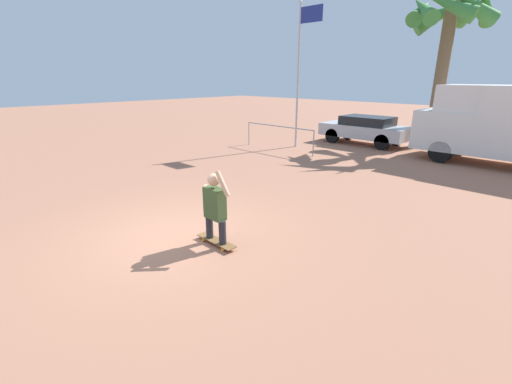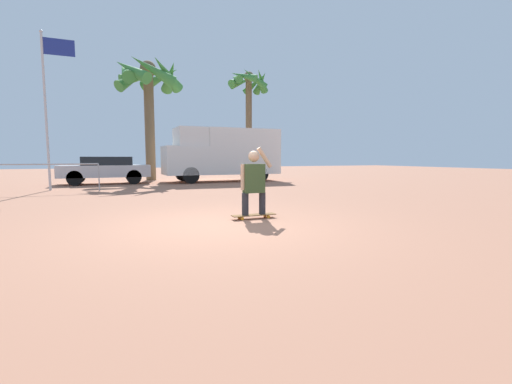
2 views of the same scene
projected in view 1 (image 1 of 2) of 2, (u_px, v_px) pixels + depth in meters
The scene contains 7 objects.
ground_plane at pixel (173, 236), 6.99m from camera, with size 80.00×80.00×0.00m, color #A36B51.
skateboard at pixel (216, 241), 6.62m from camera, with size 0.95×0.22×0.09m.
person_skateboarder at pixel (215, 204), 6.38m from camera, with size 0.71×0.24×1.42m.
parked_car_silver at pixel (365, 129), 16.41m from camera, with size 4.13×1.72×1.33m.
palm_tree_center_background at pixel (450, 18), 14.82m from camera, with size 3.97×3.97×6.79m.
flagpole at pixel (301, 65), 14.80m from camera, with size 1.18×0.12×6.10m.
plaza_railing_segment at pixel (279, 130), 15.00m from camera, with size 3.77×0.05×1.08m.
Camera 1 is at (5.64, -3.36, 3.08)m, focal length 24.00 mm.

